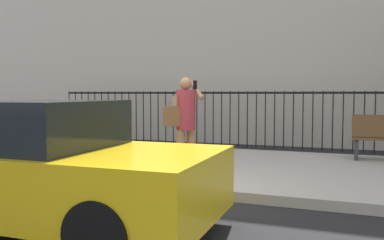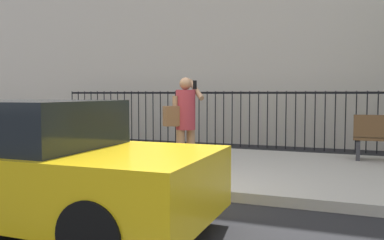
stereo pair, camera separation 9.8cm
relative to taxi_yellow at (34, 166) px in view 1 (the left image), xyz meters
name	(u,v)px [view 1 (the left image)]	position (x,y,z in m)	size (l,w,h in m)	color
ground_plane	(149,194)	(0.56, 1.80, -0.70)	(60.00, 60.00, 0.00)	black
sidewalk	(198,166)	(0.56, 4.00, -0.63)	(28.00, 4.40, 0.15)	#B2ADA3
iron_fence	(243,111)	(0.56, 7.70, 0.32)	(12.03, 0.04, 1.60)	black
taxi_yellow	(34,166)	(0.00, 0.00, 0.00)	(4.24, 1.93, 1.45)	yellow
pedestrian_on_phone	(184,118)	(0.72, 2.85, 0.41)	(0.66, 0.70, 1.66)	#936B4C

